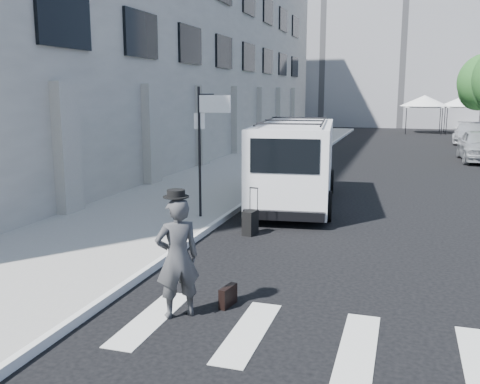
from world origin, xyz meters
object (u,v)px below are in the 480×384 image
Objects in this scene: suitcase at (250,222)px; cargo_van at (295,163)px; briefcase at (228,296)px; parked_car_a at (480,145)px; businessman at (177,258)px; parked_car_b at (470,135)px; parked_car_c at (469,133)px.

cargo_van is (0.28, 4.08, 1.00)m from suitcase.
briefcase is 0.09× the size of parked_car_a.
businessman is 23.28m from parked_car_a.
parked_car_b is at bearing 84.58° from suitcase.
parked_car_a is (7.23, 17.15, 0.50)m from suitcase.
parked_car_b is (7.36, 31.22, -0.27)m from businessman.
businessman is at bearing -124.88° from briefcase.
cargo_van is (-0.63, 8.53, 1.14)m from briefcase.
parked_car_c is at bearing 90.81° from parked_car_b.
parked_car_b is at bearing 86.31° from parked_car_a.
parked_car_b reaches higher than suitcase.
businessman is 9.15m from cargo_van.
businessman is at bearing -96.29° from parked_car_c.
suitcase is at bearing -100.69° from cargo_van.
briefcase is 32.59m from parked_car_c.
parked_car_c is at bearing -142.01° from businessman.
businessman is at bearing -108.39° from parked_car_a.
cargo_van reaches higher than businessman.
suitcase is 0.25× the size of parked_car_a.
parked_car_a is 1.13× the size of parked_car_b.
cargo_van is 23.28m from parked_car_b.
suitcase is at bearing -125.94° from businessman.
parked_car_b is at bearing 87.89° from briefcase.
cargo_van reaches higher than parked_car_a.
parked_car_a is at bearing 78.02° from suitcase.
businessman is 0.46× the size of parked_car_b.
parked_car_b is (7.37, 22.07, -0.62)m from cargo_van.
parked_car_b is 0.86× the size of parked_car_c.
parked_car_c reaches higher than briefcase.
parked_car_c is at bearing 88.25° from briefcase.
briefcase is at bearing -95.47° from parked_car_c.
businessman is 33.33m from parked_car_c.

